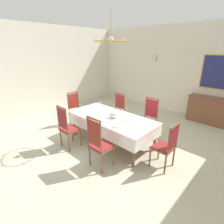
{
  "coord_description": "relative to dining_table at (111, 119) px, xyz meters",
  "views": [
    {
      "loc": [
        2.93,
        -3.17,
        2.47
      ],
      "look_at": [
        0.03,
        -0.12,
        0.89
      ],
      "focal_mm": 27.7,
      "sensor_mm": 36.0,
      "label": 1
    }
  ],
  "objects": [
    {
      "name": "sideboard",
      "position": [
        1.55,
        3.27,
        -0.23
      ],
      "size": [
        1.44,
        0.48,
        0.9
      ],
      "rotation": [
        0.0,
        0.0,
        3.14
      ],
      "color": "brown",
      "rests_on": "ground"
    },
    {
      "name": "ground",
      "position": [
        0.0,
        0.12,
        -0.7
      ],
      "size": [
        7.23,
        6.85,
        0.04
      ],
      "primitive_type": "cube",
      "color": "#BBB99B"
    },
    {
      "name": "chandelier",
      "position": [
        -0.0,
        0.0,
        1.93
      ],
      "size": [
        0.78,
        0.77,
        0.66
      ],
      "color": "gold"
    },
    {
      "name": "chair_south_a",
      "position": [
        -0.63,
        -0.95,
        -0.09
      ],
      "size": [
        0.44,
        0.42,
        1.15
      ],
      "color": "brown",
      "rests_on": "ground"
    },
    {
      "name": "mounted_clock",
      "position": [
        -0.96,
        3.51,
        1.36
      ],
      "size": [
        0.3,
        0.06,
        0.3
      ],
      "color": "#D1B251"
    },
    {
      "name": "soup_tureen",
      "position": [
        0.1,
        0.0,
        0.18
      ],
      "size": [
        0.28,
        0.28,
        0.22
      ],
      "color": "white",
      "rests_on": "tablecloth"
    },
    {
      "name": "chair_north_a",
      "position": [
        -0.63,
        0.95,
        -0.11
      ],
      "size": [
        0.44,
        0.42,
        1.09
      ],
      "rotation": [
        0.0,
        0.0,
        3.14
      ],
      "color": "brown",
      "rests_on": "ground"
    },
    {
      "name": "chair_north_b",
      "position": [
        0.56,
        0.95,
        -0.09
      ],
      "size": [
        0.44,
        0.42,
        1.17
      ],
      "rotation": [
        0.0,
        0.0,
        3.14
      ],
      "color": "brown",
      "rests_on": "ground"
    },
    {
      "name": "framed_painting",
      "position": [
        1.41,
        3.52,
        1.03
      ],
      "size": [
        0.88,
        0.05,
        1.13
      ],
      "color": "#D1B251"
    },
    {
      "name": "left_wall",
      "position": [
        -3.65,
        0.12,
        0.97
      ],
      "size": [
        0.08,
        6.85,
        3.29
      ],
      "primitive_type": "cube",
      "color": "silver",
      "rests_on": "ground"
    },
    {
      "name": "candlestick_east",
      "position": [
        0.41,
        0.0,
        0.2
      ],
      "size": [
        0.07,
        0.07,
        0.31
      ],
      "color": "gold",
      "rests_on": "tablecloth"
    },
    {
      "name": "chair_head_east",
      "position": [
        1.59,
        0.0,
        -0.12
      ],
      "size": [
        0.42,
        0.44,
        1.06
      ],
      "rotation": [
        0.0,
        0.0,
        1.57
      ],
      "color": "brown",
      "rests_on": "ground"
    },
    {
      "name": "chair_head_west",
      "position": [
        -1.6,
        0.0,
        -0.1
      ],
      "size": [
        0.42,
        0.44,
        1.13
      ],
      "rotation": [
        0.0,
        0.0,
        -1.57
      ],
      "color": "brown",
      "rests_on": "ground"
    },
    {
      "name": "chair_south_b",
      "position": [
        0.56,
        -0.96,
        -0.08
      ],
      "size": [
        0.44,
        0.42,
        1.2
      ],
      "color": "brown",
      "rests_on": "ground"
    },
    {
      "name": "candlestick_west",
      "position": [
        -0.41,
        0.0,
        0.21
      ],
      "size": [
        0.07,
        0.07,
        0.33
      ],
      "color": "gold",
      "rests_on": "tablecloth"
    },
    {
      "name": "spoon_primary",
      "position": [
        0.65,
        -0.35,
        0.08
      ],
      "size": [
        0.03,
        0.18,
        0.01
      ],
      "rotation": [
        0.0,
        0.0,
        -0.04
      ],
      "color": "gold",
      "rests_on": "tablecloth"
    },
    {
      "name": "tablecloth",
      "position": [
        0.0,
        0.0,
        -0.0
      ],
      "size": [
        2.4,
        1.11,
        0.32
      ],
      "color": "white",
      "rests_on": "dining_table"
    },
    {
      "name": "back_wall",
      "position": [
        0.0,
        3.59,
        0.97
      ],
      "size": [
        7.23,
        0.08,
        3.29
      ],
      "primitive_type": "cube",
      "color": "silver",
      "rests_on": "ground"
    },
    {
      "name": "bowl_near_left",
      "position": [
        0.53,
        -0.37,
        0.09
      ],
      "size": [
        0.17,
        0.17,
        0.03
      ],
      "color": "white",
      "rests_on": "tablecloth"
    },
    {
      "name": "spoon_secondary",
      "position": [
        -0.45,
        -0.4,
        0.08
      ],
      "size": [
        0.05,
        0.18,
        0.01
      ],
      "rotation": [
        0.0,
        0.0,
        0.16
      ],
      "color": "gold",
      "rests_on": "tablecloth"
    },
    {
      "name": "dining_table",
      "position": [
        0.0,
        0.0,
        0.0
      ],
      "size": [
        2.38,
        1.09,
        0.75
      ],
      "color": "brown",
      "rests_on": "ground"
    },
    {
      "name": "bowl_near_right",
      "position": [
        -0.32,
        -0.43,
        0.1
      ],
      "size": [
        0.19,
        0.19,
        0.04
      ],
      "color": "white",
      "rests_on": "tablecloth"
    }
  ]
}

